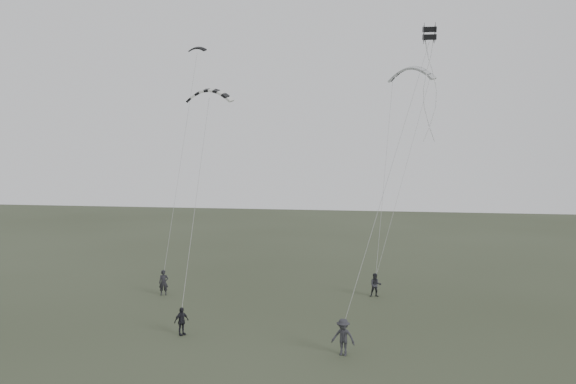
% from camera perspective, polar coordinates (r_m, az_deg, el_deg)
% --- Properties ---
extents(ground, '(140.00, 140.00, 0.00)m').
position_cam_1_polar(ground, '(32.34, -3.82, -13.68)').
color(ground, '#303724').
rests_on(ground, ground).
extents(flyer_left, '(0.75, 0.63, 1.76)m').
position_cam_1_polar(flyer_left, '(40.32, -12.52, -8.98)').
color(flyer_left, black).
rests_on(flyer_left, ground).
extents(flyer_right, '(0.86, 0.71, 1.62)m').
position_cam_1_polar(flyer_right, '(39.43, 8.88, -9.32)').
color(flyer_right, '#25252A').
rests_on(flyer_right, ground).
extents(flyer_center, '(0.80, 0.94, 1.52)m').
position_cam_1_polar(flyer_center, '(31.49, -10.78, -12.77)').
color(flyer_center, black).
rests_on(flyer_center, ground).
extents(flyer_far, '(1.27, 0.88, 1.79)m').
position_cam_1_polar(flyer_far, '(28.11, 5.63, -14.46)').
color(flyer_far, '#27272C').
rests_on(flyer_far, ground).
extents(kite_dark_small, '(1.44, 0.71, 0.60)m').
position_cam_1_polar(kite_dark_small, '(45.13, -9.22, 14.25)').
color(kite_dark_small, black).
rests_on(kite_dark_small, flyer_left).
extents(kite_pale_large, '(3.83, 2.27, 1.69)m').
position_cam_1_polar(kite_pale_large, '(45.06, 12.40, 12.20)').
color(kite_pale_large, '#9DA0A2').
rests_on(kite_pale_large, flyer_right).
extents(kite_striped, '(3.07, 1.27, 1.34)m').
position_cam_1_polar(kite_striped, '(36.89, -8.00, 10.20)').
color(kite_striped, black).
rests_on(kite_striped, flyer_center).
extents(kite_box, '(0.80, 0.93, 0.90)m').
position_cam_1_polar(kite_box, '(35.18, 14.17, 15.37)').
color(kite_box, black).
rests_on(kite_box, flyer_far).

